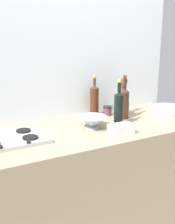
# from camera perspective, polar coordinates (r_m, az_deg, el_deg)

# --- Properties ---
(counter_block) EXTENTS (1.80, 0.70, 0.90)m
(counter_block) POSITION_cam_1_polar(r_m,az_deg,el_deg) (2.25, 0.00, -14.14)
(counter_block) COLOR tan
(counter_block) RESTS_ON ground
(backsplash_panel) EXTENTS (1.90, 0.06, 2.20)m
(backsplash_panel) POSITION_cam_1_polar(r_m,az_deg,el_deg) (2.34, -4.47, 4.14)
(backsplash_panel) COLOR silver
(backsplash_panel) RESTS_ON ground
(stovetop_hob) EXTENTS (0.46, 0.32, 0.04)m
(stovetop_hob) POSITION_cam_1_polar(r_m,az_deg,el_deg) (1.88, -15.18, -5.18)
(stovetop_hob) COLOR #B2B2B7
(stovetop_hob) RESTS_ON counter_block
(plate_stack) EXTENTS (0.23, 0.23, 0.08)m
(plate_stack) POSITION_cam_1_polar(r_m,az_deg,el_deg) (2.42, 15.30, 0.14)
(plate_stack) COLOR white
(plate_stack) RESTS_ON counter_block
(wine_bottle_leftmost) EXTENTS (0.07, 0.07, 0.33)m
(wine_bottle_leftmost) POSITION_cam_1_polar(r_m,az_deg,el_deg) (2.10, 6.14, 0.87)
(wine_bottle_leftmost) COLOR black
(wine_bottle_leftmost) RESTS_ON counter_block
(wine_bottle_mid_left) EXTENTS (0.08, 0.08, 0.34)m
(wine_bottle_mid_left) POSITION_cam_1_polar(r_m,az_deg,el_deg) (2.27, 7.17, 1.85)
(wine_bottle_mid_left) COLOR #472314
(wine_bottle_mid_left) RESTS_ON counter_block
(wine_bottle_mid_right) EXTENTS (0.07, 0.07, 0.32)m
(wine_bottle_mid_right) POSITION_cam_1_polar(r_m,az_deg,el_deg) (2.35, 1.36, 2.43)
(wine_bottle_mid_right) COLOR #472314
(wine_bottle_mid_right) RESTS_ON counter_block
(mixing_bowl) EXTENTS (0.22, 0.22, 0.08)m
(mixing_bowl) POSITION_cam_1_polar(r_m,az_deg,el_deg) (2.05, 0.95, -1.95)
(mixing_bowl) COLOR silver
(mixing_bowl) RESTS_ON counter_block
(butter_dish) EXTENTS (0.16, 0.11, 0.06)m
(butter_dish) POSITION_cam_1_polar(r_m,az_deg,el_deg) (1.96, 6.60, -3.34)
(butter_dish) COLOR white
(butter_dish) RESTS_ON counter_block
(utensil_crock) EXTENTS (0.08, 0.08, 0.29)m
(utensil_crock) POSITION_cam_1_polar(r_m,az_deg,el_deg) (2.41, 7.19, 1.22)
(utensil_crock) COLOR slate
(utensil_crock) RESTS_ON counter_block
(condiment_jar_front) EXTENTS (0.07, 0.07, 0.08)m
(condiment_jar_front) POSITION_cam_1_polar(r_m,az_deg,el_deg) (2.37, 3.92, 0.26)
(condiment_jar_front) COLOR #66384C
(condiment_jar_front) RESTS_ON counter_block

